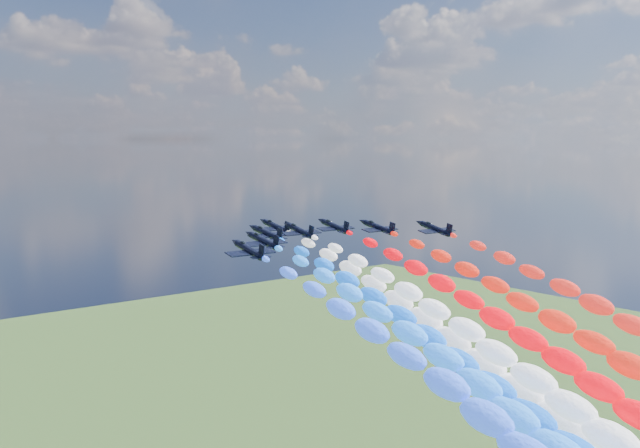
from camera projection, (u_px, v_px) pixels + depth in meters
jet_0 at (249, 250)px, 135.79m from camera, size 10.00×13.30×5.00m
trail_0 at (463, 417)px, 97.92m from camera, size 5.72×97.74×36.46m
jet_1 at (263, 241)px, 148.31m from camera, size 9.45×12.91×5.00m
trail_1 at (458, 386)px, 110.44m from camera, size 5.72×97.74×36.46m
jet_2 at (267, 233)px, 159.87m from camera, size 10.07×13.35×5.00m
trail_2 at (445, 362)px, 122.00m from camera, size 5.72×97.74×36.46m
jet_3 at (300, 231)px, 164.54m from camera, size 9.88×13.22×5.00m
trail_3 at (481, 354)px, 126.68m from camera, size 5.72×97.74×36.46m
jet_4 at (276, 227)px, 172.19m from camera, size 9.48×12.94×5.00m
trail_4 at (440, 342)px, 134.32m from camera, size 5.72×97.74×36.46m
jet_5 at (334, 226)px, 172.72m from camera, size 9.76×13.14×5.00m
trail_5 at (514, 341)px, 134.86m from camera, size 5.72×97.74×36.46m
jet_6 at (378, 227)px, 170.64m from camera, size 9.79×13.16×5.00m
trail_6 at (573, 344)px, 132.77m from camera, size 5.72×97.74×36.46m
jet_7 at (435, 229)px, 168.11m from camera, size 10.05×13.34×5.00m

